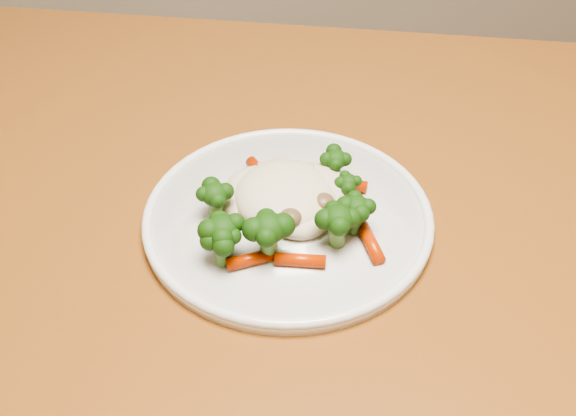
# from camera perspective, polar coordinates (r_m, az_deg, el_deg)

# --- Properties ---
(dining_table) EXTENTS (1.32, 1.04, 0.75)m
(dining_table) POSITION_cam_1_polar(r_m,az_deg,el_deg) (0.78, 1.99, -6.04)
(dining_table) COLOR brown
(dining_table) RESTS_ON ground
(plate) EXTENTS (0.28, 0.28, 0.01)m
(plate) POSITION_cam_1_polar(r_m,az_deg,el_deg) (0.70, -0.00, -0.89)
(plate) COLOR white
(plate) RESTS_ON dining_table
(meal) EXTENTS (0.17, 0.16, 0.05)m
(meal) POSITION_cam_1_polar(r_m,az_deg,el_deg) (0.67, -0.31, 0.30)
(meal) COLOR beige
(meal) RESTS_ON plate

